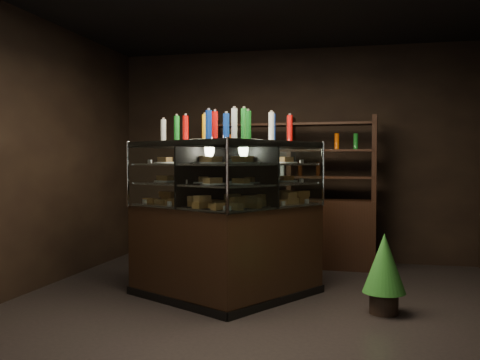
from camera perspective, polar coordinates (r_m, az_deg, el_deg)
name	(u,v)px	position (r m, az deg, el deg)	size (l,w,h in m)	color
ground	(259,305)	(5.38, 2.00, -13.18)	(5.00, 5.00, 0.00)	black
room_shell	(259,106)	(5.22, 2.03, 7.85)	(5.02, 5.02, 3.01)	black
display_case	(226,247)	(5.48, -1.46, -7.15)	(2.05, 1.66, 1.62)	black
food_display	(226,183)	(5.41, -1.46, -0.35)	(1.59, 1.24, 0.49)	gold
bottles_top	(226,127)	(5.43, -1.47, 5.66)	(1.41, 1.10, 0.30)	#B20C0A
potted_conifer	(384,262)	(5.15, 15.13, -8.42)	(0.39, 0.39, 0.84)	black
back_shelving	(291,220)	(7.26, 5.44, -4.31)	(2.26, 0.52, 2.00)	black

